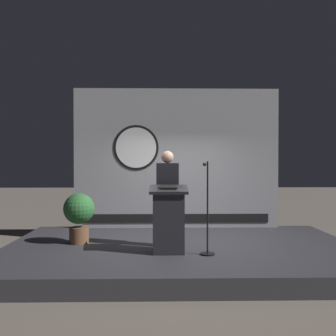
{
  "coord_description": "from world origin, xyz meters",
  "views": [
    {
      "loc": [
        -0.38,
        -6.87,
        1.82
      ],
      "look_at": [
        -0.24,
        -0.19,
        1.72
      ],
      "focal_mm": 40.16,
      "sensor_mm": 36.0,
      "label": 1
    }
  ],
  "objects_px": {
    "podium": "(168,220)",
    "microphone_stand": "(207,221)",
    "speaker_person": "(167,197)",
    "potted_plant": "(79,213)"
  },
  "relations": [
    {
      "from": "speaker_person",
      "to": "microphone_stand",
      "type": "xyz_separation_m",
      "value": [
        0.65,
        -0.57,
        -0.34
      ]
    },
    {
      "from": "podium",
      "to": "potted_plant",
      "type": "height_order",
      "value": "podium"
    },
    {
      "from": "speaker_person",
      "to": "potted_plant",
      "type": "bearing_deg",
      "value": 170.15
    },
    {
      "from": "podium",
      "to": "microphone_stand",
      "type": "height_order",
      "value": "microphone_stand"
    },
    {
      "from": "podium",
      "to": "speaker_person",
      "type": "distance_m",
      "value": 0.58
    },
    {
      "from": "podium",
      "to": "speaker_person",
      "type": "xyz_separation_m",
      "value": [
        -0.01,
        0.48,
        0.33
      ]
    },
    {
      "from": "speaker_person",
      "to": "potted_plant",
      "type": "xyz_separation_m",
      "value": [
        -1.65,
        0.29,
        -0.32
      ]
    },
    {
      "from": "podium",
      "to": "potted_plant",
      "type": "bearing_deg",
      "value": 155.22
    },
    {
      "from": "speaker_person",
      "to": "podium",
      "type": "bearing_deg",
      "value": -89.0
    },
    {
      "from": "microphone_stand",
      "to": "potted_plant",
      "type": "distance_m",
      "value": 2.46
    }
  ]
}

